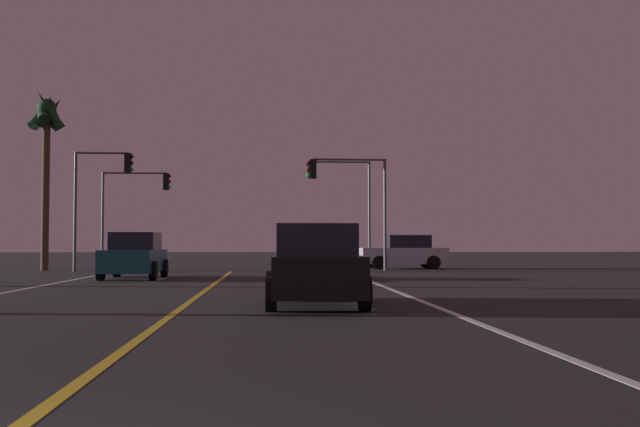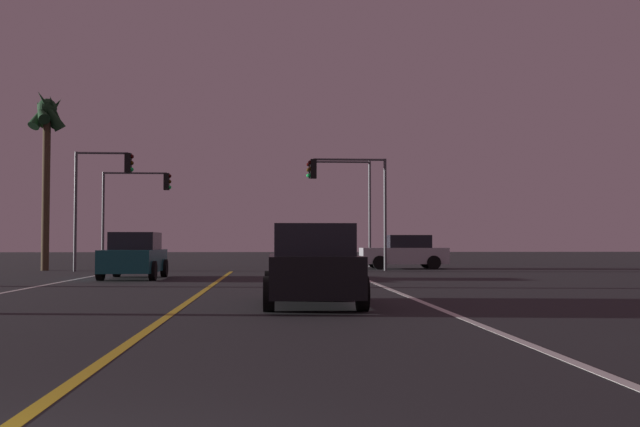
# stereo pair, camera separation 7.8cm
# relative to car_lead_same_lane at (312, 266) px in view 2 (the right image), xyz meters

# --- Properties ---
(lane_edge_right) EXTENTS (0.16, 36.57, 0.01)m
(lane_edge_right) POSITION_rel_car_lead_same_lane_xyz_m (2.49, 0.04, -0.82)
(lane_edge_right) COLOR silver
(lane_edge_right) RESTS_ON ground
(lane_center_divider) EXTENTS (0.16, 36.57, 0.01)m
(lane_center_divider) POSITION_rel_car_lead_same_lane_xyz_m (-2.71, 0.04, -0.82)
(lane_center_divider) COLOR gold
(lane_center_divider) RESTS_ON ground
(car_lead_same_lane) EXTENTS (2.02, 4.30, 1.70)m
(car_lead_same_lane) POSITION_rel_car_lead_same_lane_xyz_m (0.00, 0.00, 0.00)
(car_lead_same_lane) COLOR black
(car_lead_same_lane) RESTS_ON ground
(car_oncoming) EXTENTS (2.02, 4.30, 1.70)m
(car_oncoming) POSITION_rel_car_lead_same_lane_xyz_m (-5.90, 11.98, 0.00)
(car_oncoming) COLOR black
(car_oncoming) RESTS_ON ground
(car_crossing_side) EXTENTS (4.30, 2.02, 1.70)m
(car_crossing_side) POSITION_rel_car_lead_same_lane_xyz_m (5.82, 21.31, 0.00)
(car_crossing_side) COLOR black
(car_crossing_side) RESTS_ON ground
(traffic_light_near_right) EXTENTS (3.71, 0.36, 5.28)m
(traffic_light_near_right) POSITION_rel_car_lead_same_lane_xyz_m (2.67, 18.83, 3.14)
(traffic_light_near_right) COLOR #4C4C51
(traffic_light_near_right) RESTS_ON ground
(traffic_light_near_left) EXTENTS (2.69, 0.36, 5.50)m
(traffic_light_near_left) POSITION_rel_car_lead_same_lane_xyz_m (-8.63, 18.83, 3.23)
(traffic_light_near_left) COLOR #4C4C51
(traffic_light_near_left) RESTS_ON ground
(traffic_light_far_right) EXTENTS (3.53, 0.36, 5.77)m
(traffic_light_far_right) POSITION_rel_car_lead_same_lane_xyz_m (2.83, 24.33, 3.47)
(traffic_light_far_right) COLOR #4C4C51
(traffic_light_far_right) RESTS_ON ground
(traffic_light_far_left) EXTENTS (3.66, 0.36, 5.09)m
(traffic_light_far_left) POSITION_rel_car_lead_same_lane_xyz_m (-8.08, 24.33, 3.01)
(traffic_light_far_left) COLOR #4C4C51
(traffic_light_far_left) RESTS_ON ground
(palm_tree_left_far) EXTENTS (1.90, 1.96, 8.58)m
(palm_tree_left_far) POSITION_rel_car_lead_same_lane_xyz_m (-11.58, 20.11, 5.96)
(palm_tree_left_far) COLOR #473826
(palm_tree_left_far) RESTS_ON ground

